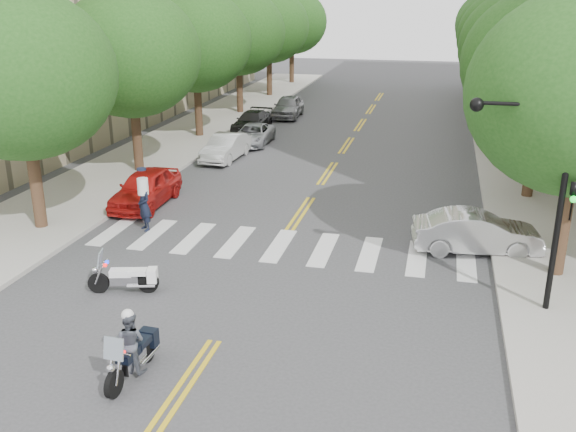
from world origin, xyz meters
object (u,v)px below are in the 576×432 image
(motorcycle_police, at_px, (132,346))
(officer_standing, at_px, (144,205))
(motorcycle_parked, at_px, (129,278))
(convertible, at_px, (477,232))

(motorcycle_police, distance_m, officer_standing, 9.54)
(motorcycle_parked, distance_m, officer_standing, 5.19)
(motorcycle_police, xyz_separation_m, motorcycle_parked, (-2.03, 3.88, -0.30))
(officer_standing, relative_size, convertible, 0.45)
(motorcycle_police, height_order, officer_standing, officer_standing)
(motorcycle_parked, height_order, officer_standing, officer_standing)
(motorcycle_police, bearing_deg, officer_standing, -63.52)
(convertible, bearing_deg, officer_standing, 85.11)
(motorcycle_parked, relative_size, convertible, 0.48)
(convertible, bearing_deg, motorcycle_police, 132.32)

